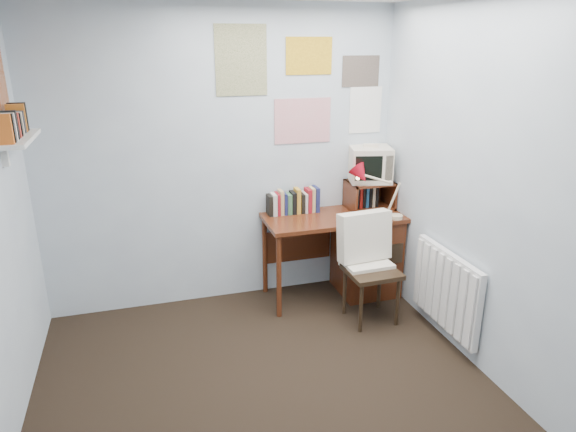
{
  "coord_description": "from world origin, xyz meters",
  "views": [
    {
      "loc": [
        -0.68,
        -2.44,
        2.21
      ],
      "look_at": [
        0.34,
        0.97,
        0.98
      ],
      "focal_mm": 32.0,
      "sensor_mm": 36.0,
      "label": 1
    }
  ],
  "objects_px": {
    "desk_lamp": "(398,195)",
    "tv_riser": "(370,195)",
    "desk_chair": "(372,272)",
    "wall_shelf": "(16,139)",
    "desk": "(360,250)",
    "radiator": "(446,290)",
    "crt_tv": "(370,163)"
  },
  "relations": [
    {
      "from": "tv_riser",
      "to": "radiator",
      "type": "relative_size",
      "value": 0.5
    },
    {
      "from": "desk",
      "to": "radiator",
      "type": "height_order",
      "value": "desk"
    },
    {
      "from": "desk_lamp",
      "to": "tv_riser",
      "type": "bearing_deg",
      "value": 104.7
    },
    {
      "from": "desk",
      "to": "crt_tv",
      "type": "relative_size",
      "value": 3.4
    },
    {
      "from": "desk_chair",
      "to": "wall_shelf",
      "type": "distance_m",
      "value": 2.72
    },
    {
      "from": "desk_chair",
      "to": "radiator",
      "type": "xyz_separation_m",
      "value": [
        0.41,
        -0.43,
        -0.01
      ]
    },
    {
      "from": "desk_lamp",
      "to": "tv_riser",
      "type": "distance_m",
      "value": 0.35
    },
    {
      "from": "desk",
      "to": "desk_lamp",
      "type": "height_order",
      "value": "desk_lamp"
    },
    {
      "from": "desk",
      "to": "tv_riser",
      "type": "relative_size",
      "value": 3.0
    },
    {
      "from": "desk_lamp",
      "to": "tv_riser",
      "type": "height_order",
      "value": "desk_lamp"
    },
    {
      "from": "desk_chair",
      "to": "tv_riser",
      "type": "height_order",
      "value": "tv_riser"
    },
    {
      "from": "desk",
      "to": "radiator",
      "type": "bearing_deg",
      "value": -72.76
    },
    {
      "from": "crt_tv",
      "to": "radiator",
      "type": "height_order",
      "value": "crt_tv"
    },
    {
      "from": "radiator",
      "to": "desk_lamp",
      "type": "bearing_deg",
      "value": 95.79
    },
    {
      "from": "desk",
      "to": "crt_tv",
      "type": "distance_m",
      "value": 0.79
    },
    {
      "from": "desk_chair",
      "to": "radiator",
      "type": "relative_size",
      "value": 1.08
    },
    {
      "from": "desk_lamp",
      "to": "radiator",
      "type": "bearing_deg",
      "value": -86.06
    },
    {
      "from": "desk",
      "to": "wall_shelf",
      "type": "height_order",
      "value": "wall_shelf"
    },
    {
      "from": "desk_lamp",
      "to": "crt_tv",
      "type": "bearing_deg",
      "value": 104.3
    },
    {
      "from": "desk_lamp",
      "to": "crt_tv",
      "type": "xyz_separation_m",
      "value": [
        -0.1,
        0.35,
        0.21
      ]
    },
    {
      "from": "desk_chair",
      "to": "desk",
      "type": "bearing_deg",
      "value": 74.3
    },
    {
      "from": "tv_riser",
      "to": "crt_tv",
      "type": "bearing_deg",
      "value": 99.32
    },
    {
      "from": "desk_chair",
      "to": "wall_shelf",
      "type": "xyz_separation_m",
      "value": [
        -2.45,
        0.12,
        1.19
      ]
    },
    {
      "from": "desk_lamp",
      "to": "tv_riser",
      "type": "relative_size",
      "value": 1.03
    },
    {
      "from": "radiator",
      "to": "wall_shelf",
      "type": "bearing_deg",
      "value": 169.11
    },
    {
      "from": "desk",
      "to": "tv_riser",
      "type": "bearing_deg",
      "value": 42.96
    },
    {
      "from": "crt_tv",
      "to": "radiator",
      "type": "distance_m",
      "value": 1.31
    },
    {
      "from": "tv_riser",
      "to": "wall_shelf",
      "type": "relative_size",
      "value": 0.65
    },
    {
      "from": "desk_chair",
      "to": "crt_tv",
      "type": "height_order",
      "value": "crt_tv"
    },
    {
      "from": "desk_chair",
      "to": "crt_tv",
      "type": "relative_size",
      "value": 2.44
    },
    {
      "from": "crt_tv",
      "to": "wall_shelf",
      "type": "bearing_deg",
      "value": -155.16
    },
    {
      "from": "desk_chair",
      "to": "wall_shelf",
      "type": "bearing_deg",
      "value": 175.25
    }
  ]
}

